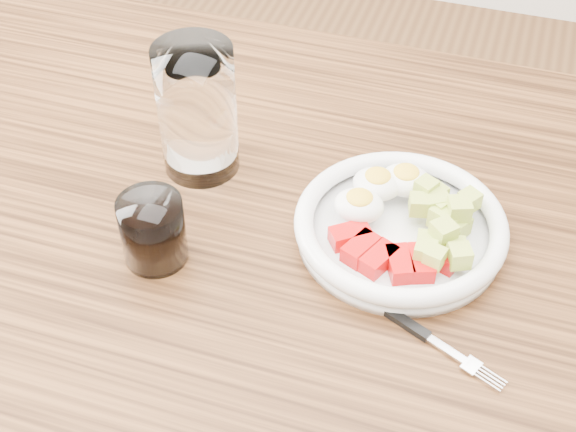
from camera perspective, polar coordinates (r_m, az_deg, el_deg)
The scene contains 5 objects.
dining_table at distance 1.00m, azimuth 0.37°, elevation -5.86°, with size 1.50×0.90×0.77m.
bowl at distance 0.93m, azimuth 8.05°, elevation -0.57°, with size 0.24×0.24×0.06m.
fork at distance 0.85m, azimuth 8.96°, elevation -7.89°, with size 0.16×0.08×0.01m.
water_glass at distance 0.98m, azimuth -6.48°, elevation 7.48°, with size 0.10×0.10×0.17m, color white.
coffee_glass at distance 0.90m, azimuth -9.58°, elevation -1.04°, with size 0.07×0.07×0.08m.
Camera 1 is at (0.19, -0.61, 1.44)m, focal length 50.00 mm.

